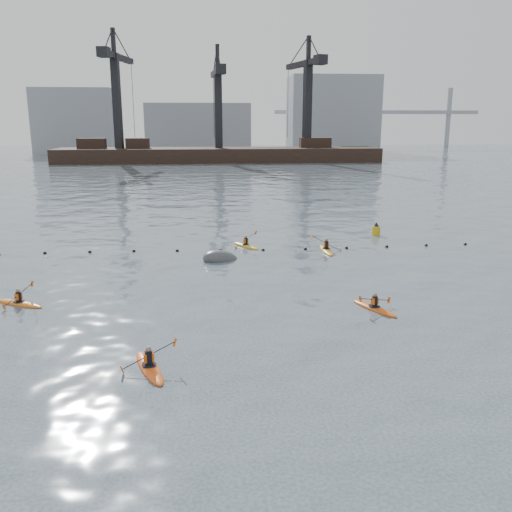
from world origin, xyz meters
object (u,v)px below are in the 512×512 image
object	(u,v)px
kayaker_0	(149,367)
kayaker_5	(246,245)
kayaker_4	(374,308)
mooring_buoy	(221,260)
kayaker_3	(326,250)
kayaker_2	(19,303)
nav_buoy	(376,231)

from	to	relation	value
kayaker_0	kayaker_5	world-z (taller)	kayaker_5
kayaker_4	mooring_buoy	size ratio (longest dim) A/B	1.16
kayaker_0	kayaker_3	world-z (taller)	kayaker_3
kayaker_5	mooring_buoy	distance (m)	4.18
kayaker_2	kayaker_4	xyz separation A→B (m)	(17.29, -2.28, 0.00)
kayaker_0	kayaker_4	world-z (taller)	kayaker_0
mooring_buoy	kayaker_5	bearing A→B (deg)	62.61
kayaker_3	kayaker_5	world-z (taller)	kayaker_3
kayaker_5	kayaker_3	bearing A→B (deg)	-52.26
kayaker_0	kayaker_4	xyz separation A→B (m)	(10.15, 5.59, -0.01)
kayaker_3	kayaker_5	bearing A→B (deg)	160.53
nav_buoy	kayaker_2	bearing A→B (deg)	-146.62
nav_buoy	kayaker_0	bearing A→B (deg)	-124.32
kayaker_3	kayaker_2	bearing A→B (deg)	-150.95
kayaker_2	kayaker_4	distance (m)	17.44
mooring_buoy	nav_buoy	distance (m)	14.34
kayaker_0	kayaker_2	bearing A→B (deg)	112.09
kayaker_4	mooring_buoy	distance (m)	12.58
kayaker_3	nav_buoy	world-z (taller)	kayaker_3
kayaker_3	nav_buoy	distance (m)	7.25
mooring_buoy	nav_buoy	xyz separation A→B (m)	(12.57, 6.89, 0.36)
kayaker_4	mooring_buoy	xyz separation A→B (m)	(-7.12, 10.37, -0.09)
mooring_buoy	nav_buoy	bearing A→B (deg)	28.74
kayaker_3	kayaker_4	distance (m)	12.18
kayaker_5	nav_buoy	size ratio (longest dim) A/B	2.29
kayaker_4	nav_buoy	world-z (taller)	nav_buoy
kayaker_5	nav_buoy	xyz separation A→B (m)	(10.65, 3.18, 0.27)
kayaker_4	kayaker_2	bearing A→B (deg)	-33.82
kayaker_5	mooring_buoy	bearing A→B (deg)	-150.47
mooring_buoy	kayaker_3	bearing A→B (deg)	13.62
kayaker_4	kayaker_5	world-z (taller)	kayaker_5
kayaker_3	nav_buoy	bearing A→B (deg)	44.40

